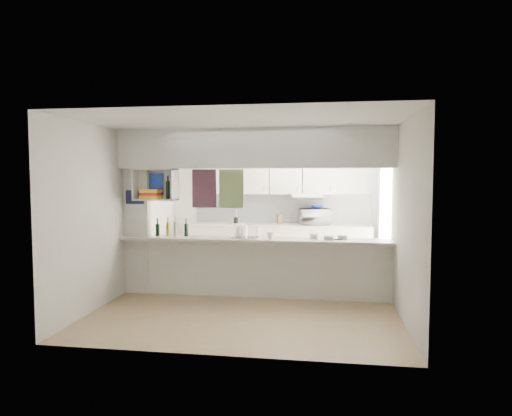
% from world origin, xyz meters
% --- Properties ---
extents(floor, '(4.80, 4.80, 0.00)m').
position_xyz_m(floor, '(0.00, 0.00, 0.00)').
color(floor, tan).
rests_on(floor, ground).
extents(ceiling, '(4.80, 4.80, 0.00)m').
position_xyz_m(ceiling, '(0.00, 0.00, 2.60)').
color(ceiling, white).
rests_on(ceiling, wall_back).
extents(wall_back, '(4.20, 0.00, 4.20)m').
position_xyz_m(wall_back, '(0.00, 2.40, 1.30)').
color(wall_back, silver).
rests_on(wall_back, floor).
extents(wall_left, '(0.00, 4.80, 4.80)m').
position_xyz_m(wall_left, '(-2.10, 0.00, 1.30)').
color(wall_left, silver).
rests_on(wall_left, floor).
extents(wall_right, '(0.00, 4.80, 4.80)m').
position_xyz_m(wall_right, '(2.10, 0.00, 1.30)').
color(wall_right, silver).
rests_on(wall_right, floor).
extents(servery_partition, '(4.20, 0.50, 2.60)m').
position_xyz_m(servery_partition, '(-0.17, 0.00, 1.66)').
color(servery_partition, silver).
rests_on(servery_partition, floor).
extents(cubby_shelf, '(0.65, 0.35, 0.50)m').
position_xyz_m(cubby_shelf, '(-1.57, -0.06, 1.71)').
color(cubby_shelf, white).
rests_on(cubby_shelf, bulkhead).
extents(kitchen_run, '(3.60, 0.63, 2.24)m').
position_xyz_m(kitchen_run, '(0.16, 2.14, 0.83)').
color(kitchen_run, beige).
rests_on(kitchen_run, floor).
extents(microwave, '(0.65, 0.52, 0.32)m').
position_xyz_m(microwave, '(0.90, 2.13, 1.08)').
color(microwave, white).
rests_on(microwave, bench_top).
extents(bowl, '(0.25, 0.25, 0.06)m').
position_xyz_m(bowl, '(0.94, 2.12, 1.27)').
color(bowl, navy).
rests_on(bowl, microwave).
extents(dish_rack, '(0.42, 0.32, 0.22)m').
position_xyz_m(dish_rack, '(-0.14, -0.02, 1.01)').
color(dish_rack, silver).
rests_on(dish_rack, breakfast_bar).
extents(cup, '(0.14, 0.14, 0.09)m').
position_xyz_m(cup, '(0.26, -0.08, 0.98)').
color(cup, white).
rests_on(cup, dish_rack).
extents(wine_bottles, '(0.51, 0.14, 0.32)m').
position_xyz_m(wine_bottles, '(-1.33, 0.01, 1.04)').
color(wine_bottles, black).
rests_on(wine_bottles, breakfast_bar).
extents(plastic_tubs, '(0.57, 0.23, 0.07)m').
position_xyz_m(plastic_tubs, '(1.11, 0.04, 0.95)').
color(plastic_tubs, silver).
rests_on(plastic_tubs, breakfast_bar).
extents(utensil_jar, '(0.09, 0.09, 0.13)m').
position_xyz_m(utensil_jar, '(-0.71, 2.15, 0.98)').
color(utensil_jar, black).
rests_on(utensil_jar, bench_top).
extents(knife_block, '(0.11, 0.09, 0.18)m').
position_xyz_m(knife_block, '(0.19, 2.18, 1.01)').
color(knife_block, '#4F381B').
rests_on(knife_block, bench_top).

